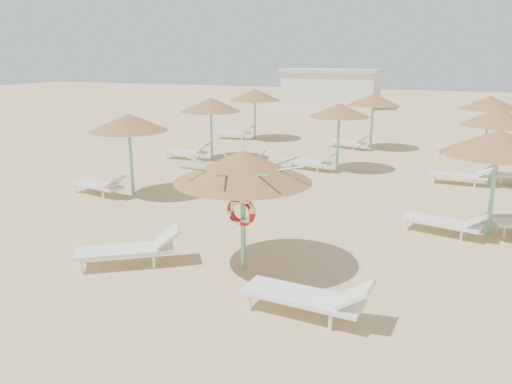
% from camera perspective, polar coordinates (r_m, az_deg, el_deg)
% --- Properties ---
extents(ground, '(120.00, 120.00, 0.00)m').
position_cam_1_polar(ground, '(10.88, -4.15, -8.69)').
color(ground, tan).
rests_on(ground, ground).
extents(main_palapa, '(2.86, 2.86, 2.56)m').
position_cam_1_polar(main_palapa, '(10.19, -1.52, 2.89)').
color(main_palapa, '#6EBF9F').
rests_on(main_palapa, ground).
extents(lounger_main_a, '(2.22, 1.78, 0.81)m').
position_cam_1_polar(lounger_main_a, '(11.20, -13.99, -6.26)').
color(lounger_main_a, white).
rests_on(lounger_main_a, ground).
extents(lounger_main_b, '(2.33, 0.87, 0.83)m').
position_cam_1_polar(lounger_main_b, '(8.87, 6.27, -11.77)').
color(lounger_main_b, white).
rests_on(lounger_main_b, ground).
extents(palapa_field, '(15.75, 14.57, 2.71)m').
position_cam_1_polar(palapa_field, '(20.42, 9.85, 9.19)').
color(palapa_field, '#6EBF9F').
rests_on(palapa_field, ground).
extents(service_hut, '(8.40, 4.40, 3.25)m').
position_cam_1_polar(service_hut, '(45.21, 8.57, 11.69)').
color(service_hut, silver).
rests_on(service_hut, ground).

